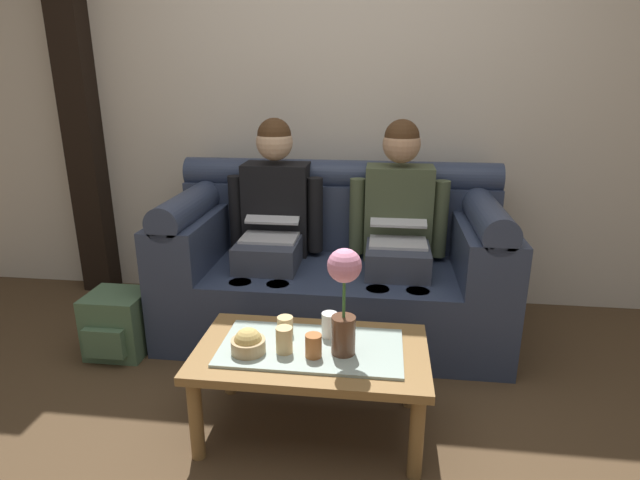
{
  "coord_description": "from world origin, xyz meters",
  "views": [
    {
      "loc": [
        0.27,
        -1.64,
        1.45
      ],
      "look_at": [
        -0.05,
        0.89,
        0.63
      ],
      "focal_mm": 28.9,
      "sensor_mm": 36.0,
      "label": 1
    }
  ],
  "objects_px": {
    "flower_vase": "(344,293)",
    "cup_near_left": "(313,346)",
    "cup_far_left": "(285,326)",
    "cup_near_right": "(284,340)",
    "backpack_left": "(118,324)",
    "couch": "(334,267)",
    "coffee_table": "(311,359)",
    "snack_bowl": "(248,343)",
    "person_right": "(398,223)",
    "cup_far_center": "(330,325)",
    "person_left": "(273,219)"
  },
  "relations": [
    {
      "from": "cup_near_right",
      "to": "cup_far_center",
      "type": "height_order",
      "value": "cup_near_right"
    },
    {
      "from": "couch",
      "to": "snack_bowl",
      "type": "bearing_deg",
      "value": -103.05
    },
    {
      "from": "cup_near_right",
      "to": "cup_far_left",
      "type": "bearing_deg",
      "value": 99.37
    },
    {
      "from": "person_right",
      "to": "snack_bowl",
      "type": "xyz_separation_m",
      "value": [
        -0.6,
        -1.04,
        -0.22
      ]
    },
    {
      "from": "cup_near_left",
      "to": "coffee_table",
      "type": "bearing_deg",
      "value": 104.42
    },
    {
      "from": "couch",
      "to": "backpack_left",
      "type": "xyz_separation_m",
      "value": [
        -1.13,
        -0.46,
        -0.21
      ]
    },
    {
      "from": "snack_bowl",
      "to": "cup_far_left",
      "type": "height_order",
      "value": "snack_bowl"
    },
    {
      "from": "cup_near_right",
      "to": "couch",
      "type": "bearing_deg",
      "value": 84.44
    },
    {
      "from": "snack_bowl",
      "to": "cup_far_left",
      "type": "bearing_deg",
      "value": 53.49
    },
    {
      "from": "cup_near_right",
      "to": "cup_far_center",
      "type": "relative_size",
      "value": 1.02
    },
    {
      "from": "flower_vase",
      "to": "cup_near_right",
      "type": "xyz_separation_m",
      "value": [
        -0.23,
        -0.02,
        -0.2
      ]
    },
    {
      "from": "couch",
      "to": "backpack_left",
      "type": "bearing_deg",
      "value": -157.85
    },
    {
      "from": "person_left",
      "to": "cup_far_left",
      "type": "height_order",
      "value": "person_left"
    },
    {
      "from": "coffee_table",
      "to": "cup_near_left",
      "type": "height_order",
      "value": "cup_near_left"
    },
    {
      "from": "flower_vase",
      "to": "snack_bowl",
      "type": "bearing_deg",
      "value": -173.76
    },
    {
      "from": "flower_vase",
      "to": "cup_near_left",
      "type": "bearing_deg",
      "value": -159.85
    },
    {
      "from": "person_right",
      "to": "coffee_table",
      "type": "xyz_separation_m",
      "value": [
        -0.36,
        -0.96,
        -0.32
      ]
    },
    {
      "from": "coffee_table",
      "to": "cup_far_center",
      "type": "distance_m",
      "value": 0.16
    },
    {
      "from": "couch",
      "to": "cup_near_left",
      "type": "xyz_separation_m",
      "value": [
        0.02,
        -1.04,
        0.07
      ]
    },
    {
      "from": "coffee_table",
      "to": "backpack_left",
      "type": "distance_m",
      "value": 1.25
    },
    {
      "from": "couch",
      "to": "person_right",
      "type": "relative_size",
      "value": 1.56
    },
    {
      "from": "flower_vase",
      "to": "person_left",
      "type": "bearing_deg",
      "value": 116.15
    },
    {
      "from": "flower_vase",
      "to": "snack_bowl",
      "type": "relative_size",
      "value": 3.18
    },
    {
      "from": "couch",
      "to": "cup_far_center",
      "type": "xyz_separation_m",
      "value": [
        0.06,
        -0.87,
        0.07
      ]
    },
    {
      "from": "cup_near_left",
      "to": "cup_far_center",
      "type": "xyz_separation_m",
      "value": [
        0.05,
        0.17,
        0.01
      ]
    },
    {
      "from": "backpack_left",
      "to": "snack_bowl",
      "type": "bearing_deg",
      "value": -33.37
    },
    {
      "from": "couch",
      "to": "cup_far_left",
      "type": "relative_size",
      "value": 23.45
    },
    {
      "from": "cup_far_center",
      "to": "coffee_table",
      "type": "bearing_deg",
      "value": -124.36
    },
    {
      "from": "person_right",
      "to": "cup_near_left",
      "type": "bearing_deg",
      "value": -108.01
    },
    {
      "from": "person_left",
      "to": "cup_far_center",
      "type": "xyz_separation_m",
      "value": [
        0.42,
        -0.87,
        -0.21
      ]
    },
    {
      "from": "cup_near_right",
      "to": "person_right",
      "type": "bearing_deg",
      "value": 65.87
    },
    {
      "from": "person_left",
      "to": "backpack_left",
      "type": "height_order",
      "value": "person_left"
    },
    {
      "from": "couch",
      "to": "coffee_table",
      "type": "relative_size",
      "value": 2.01
    },
    {
      "from": "cup_near_right",
      "to": "backpack_left",
      "type": "height_order",
      "value": "cup_near_right"
    },
    {
      "from": "snack_bowl",
      "to": "cup_far_left",
      "type": "relative_size",
      "value": 1.69
    },
    {
      "from": "flower_vase",
      "to": "cup_near_right",
      "type": "height_order",
      "value": "flower_vase"
    },
    {
      "from": "cup_near_left",
      "to": "couch",
      "type": "bearing_deg",
      "value": 91.08
    },
    {
      "from": "cup_far_center",
      "to": "backpack_left",
      "type": "relative_size",
      "value": 0.31
    },
    {
      "from": "cup_far_left",
      "to": "backpack_left",
      "type": "xyz_separation_m",
      "value": [
        -1.0,
        0.42,
        -0.27
      ]
    },
    {
      "from": "cup_near_right",
      "to": "cup_far_left",
      "type": "xyz_separation_m",
      "value": [
        -0.02,
        0.14,
        -0.01
      ]
    },
    {
      "from": "person_right",
      "to": "coffee_table",
      "type": "height_order",
      "value": "person_right"
    },
    {
      "from": "person_left",
      "to": "snack_bowl",
      "type": "distance_m",
      "value": 1.07
    },
    {
      "from": "person_left",
      "to": "cup_near_right",
      "type": "bearing_deg",
      "value": -75.82
    },
    {
      "from": "coffee_table",
      "to": "backpack_left",
      "type": "bearing_deg",
      "value": 155.77
    },
    {
      "from": "couch",
      "to": "cup_near_left",
      "type": "distance_m",
      "value": 1.04
    },
    {
      "from": "snack_bowl",
      "to": "cup_near_left",
      "type": "height_order",
      "value": "snack_bowl"
    },
    {
      "from": "person_right",
      "to": "coffee_table",
      "type": "relative_size",
      "value": 1.29
    },
    {
      "from": "coffee_table",
      "to": "cup_far_center",
      "type": "xyz_separation_m",
      "value": [
        0.06,
        0.09,
        0.11
      ]
    },
    {
      "from": "flower_vase",
      "to": "backpack_left",
      "type": "xyz_separation_m",
      "value": [
        -1.26,
        0.54,
        -0.49
      ]
    },
    {
      "from": "cup_far_left",
      "to": "cup_near_right",
      "type": "bearing_deg",
      "value": -80.63
    }
  ]
}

